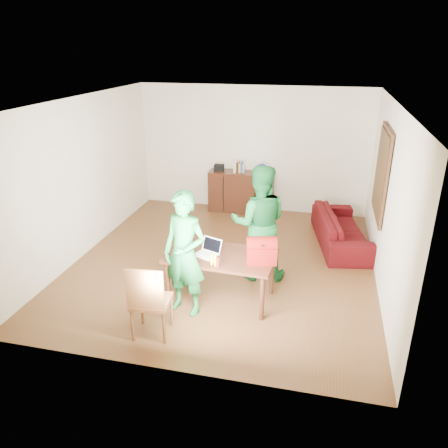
% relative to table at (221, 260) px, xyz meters
% --- Properties ---
extents(room, '(5.20, 5.70, 2.90)m').
position_rel_table_xyz_m(room, '(-0.21, 1.26, 0.68)').
color(room, '#432A10').
rests_on(room, ground).
extents(table, '(1.58, 0.95, 0.72)m').
position_rel_table_xyz_m(table, '(0.00, 0.00, 0.00)').
color(table, black).
rests_on(table, ground).
extents(chair, '(0.51, 0.49, 1.04)m').
position_rel_table_xyz_m(chair, '(-0.66, -1.03, -0.33)').
color(chair, brown).
rests_on(chair, ground).
extents(person_near, '(0.73, 0.58, 1.76)m').
position_rel_table_xyz_m(person_near, '(-0.40, -0.39, 0.25)').
color(person_near, '#156228').
rests_on(person_near, ground).
extents(person_far, '(1.00, 0.84, 1.85)m').
position_rel_table_xyz_m(person_far, '(0.41, 0.81, 0.29)').
color(person_far, '#125523').
rests_on(person_far, ground).
extents(laptop, '(0.37, 0.32, 0.22)m').
position_rel_table_xyz_m(laptop, '(-0.20, -0.07, 0.13)').
color(laptop, white).
rests_on(laptop, table).
extents(bananas, '(0.18, 0.13, 0.06)m').
position_rel_table_xyz_m(bananas, '(-0.00, -0.33, 0.12)').
color(bananas, gold).
rests_on(bananas, table).
extents(bottle, '(0.06, 0.06, 0.17)m').
position_rel_table_xyz_m(bottle, '(0.05, -0.36, 0.17)').
color(bottle, '#521D12').
rests_on(bottle, table).
extents(red_bag, '(0.45, 0.32, 0.30)m').
position_rel_table_xyz_m(red_bag, '(0.59, -0.09, 0.24)').
color(red_bag, '#681006').
rests_on(red_bag, table).
extents(sofa, '(1.16, 2.15, 0.59)m').
position_rel_table_xyz_m(sofa, '(1.73, 2.37, -0.33)').
color(sofa, '#35070B').
rests_on(sofa, ground).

